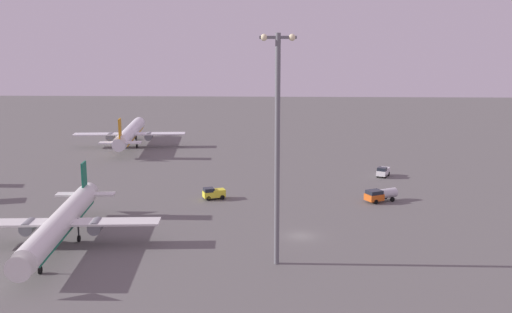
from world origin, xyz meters
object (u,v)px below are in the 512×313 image
Objects in this scene: fuel_truck at (380,195)px; airplane_mid_apron at (61,223)px; maintenance_van at (214,193)px; apron_light_central at (277,138)px; airplane_terminal_side at (130,133)px; cargo_loader at (383,171)px.

airplane_mid_apron is at bearing 89.36° from fuel_truck.
maintenance_van is (-31.39, 0.64, -0.19)m from fuel_truck.
fuel_truck is (51.20, 26.46, -2.26)m from airplane_mid_apron.
apron_light_central is at bearing 165.39° from airplane_mid_apron.
airplane_terminal_side reaches higher than maintenance_van.
maintenance_van is at bearing 53.76° from cargo_loader.
cargo_loader is at bearing 66.41° from apron_light_central.
airplane_mid_apron is 33.66m from maintenance_van.
airplane_terminal_side is 8.51× the size of cargo_loader.
maintenance_van is (28.41, -53.41, -2.60)m from airplane_terminal_side.
apron_light_central is (-19.32, -32.55, 16.16)m from fuel_truck.
apron_light_central reaches higher than airplane_mid_apron.
apron_light_central reaches higher than airplane_terminal_side.
cargo_loader is (63.64, -33.58, -2.60)m from airplane_terminal_side.
apron_light_central is at bearing 179.79° from maintenance_van.
apron_light_central reaches higher than maintenance_van.
cargo_loader is 60.12m from apron_light_central.
apron_light_central is at bearing 121.34° from fuel_truck.
maintenance_van is at bearing 109.99° from apron_light_central.
fuel_truck reaches higher than cargo_loader.
fuel_truck reaches higher than maintenance_van.
airplane_terminal_side reaches higher than airplane_mid_apron.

